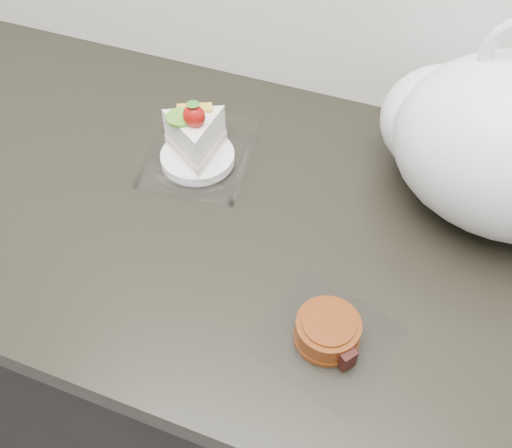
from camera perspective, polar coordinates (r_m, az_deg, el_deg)
counter at (r=1.21m, az=-2.07°, el=-12.68°), size 2.04×0.64×0.90m
cake_tray at (r=0.88m, az=-5.96°, el=7.64°), size 0.17×0.17×0.12m
mooncake_wrap at (r=0.70m, az=7.21°, el=-10.74°), size 0.19×0.18×0.04m
plastic_bag at (r=0.83m, az=23.57°, el=7.60°), size 0.41×0.34×0.30m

